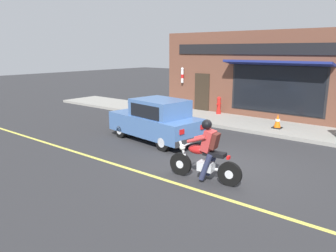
{
  "coord_description": "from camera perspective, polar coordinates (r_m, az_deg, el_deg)",
  "views": [
    {
      "loc": [
        -7.98,
        -4.47,
        3.31
      ],
      "look_at": [
        -0.08,
        1.87,
        0.95
      ],
      "focal_mm": 35.0,
      "sensor_mm": 36.0,
      "label": 1
    }
  ],
  "objects": [
    {
      "name": "fire_hydrant",
      "position": [
        16.8,
        8.84,
        3.57
      ],
      "size": [
        0.36,
        0.24,
        0.88
      ],
      "color": "red",
      "rests_on": "sidewalk_curb"
    },
    {
      "name": "storefront_building",
      "position": [
        16.45,
        14.77,
        8.49
      ],
      "size": [
        1.25,
        10.0,
        4.2
      ],
      "color": "brown",
      "rests_on": "ground"
    },
    {
      "name": "motorcycle_with_rider",
      "position": [
        8.46,
        6.51,
        -5.11
      ],
      "size": [
        0.62,
        2.02,
        1.62
      ],
      "color": "black",
      "rests_on": "ground"
    },
    {
      "name": "car_hatchback",
      "position": [
        12.13,
        -2.0,
        0.99
      ],
      "size": [
        2.12,
        3.96,
        1.57
      ],
      "color": "black",
      "rests_on": "ground"
    },
    {
      "name": "sidewalk_curb",
      "position": [
        15.72,
        9.47,
        1.03
      ],
      "size": [
        2.6,
        22.0,
        0.14
      ],
      "primitive_type": "cube",
      "color": "gray",
      "rests_on": "ground"
    },
    {
      "name": "traffic_cone",
      "position": [
        14.28,
        18.54,
        0.79
      ],
      "size": [
        0.36,
        0.36,
        0.6
      ],
      "color": "black",
      "rests_on": "sidewalk_curb"
    },
    {
      "name": "ground_plane",
      "position": [
        9.73,
        8.99,
        -6.95
      ],
      "size": [
        80.0,
        80.0,
        0.0
      ],
      "primitive_type": "plane",
      "color": "#2B2B2D"
    },
    {
      "name": "lane_stripe",
      "position": [
        10.24,
        -11.08,
        -5.97
      ],
      "size": [
        0.12,
        19.8,
        0.01
      ],
      "primitive_type": "cube",
      "color": "#D1C64C",
      "rests_on": "ground"
    }
  ]
}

